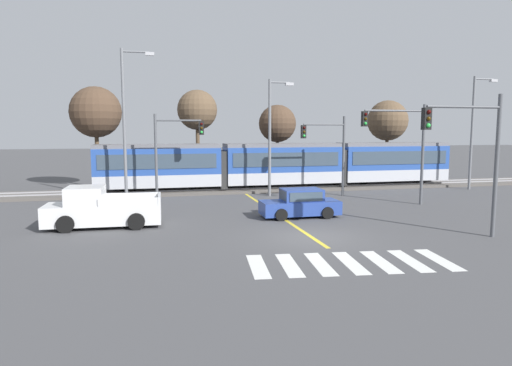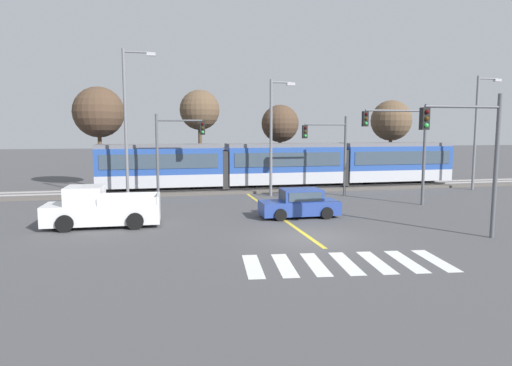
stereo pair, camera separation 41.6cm
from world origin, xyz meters
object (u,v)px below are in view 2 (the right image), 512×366
(traffic_light_near_right, at_px, (472,145))
(traffic_light_far_left, at_px, (174,144))
(street_lamp_centre, at_px, (273,131))
(bare_tree_far_west, at_px, (99,112))
(bare_tree_east, at_px, (280,124))
(street_lamp_east, at_px, (478,126))
(pickup_truck, at_px, (100,209))
(street_lamp_west, at_px, (128,117))
(bare_tree_far_east, at_px, (391,121))
(traffic_light_far_right, at_px, (330,145))
(traffic_light_mid_right, at_px, (404,138))
(sedan_crossing, at_px, (300,204))
(bare_tree_west, at_px, (200,111))
(light_rail_tram, at_px, (284,163))

(traffic_light_near_right, distance_m, traffic_light_far_left, 18.25)
(traffic_light_far_left, xyz_separation_m, street_lamp_centre, (6.84, 0.22, 0.83))
(bare_tree_far_west, distance_m, bare_tree_east, 15.42)
(street_lamp_east, bearing_deg, pickup_truck, -163.47)
(street_lamp_centre, bearing_deg, street_lamp_west, -179.97)
(bare_tree_far_west, bearing_deg, traffic_light_far_left, -54.87)
(traffic_light_far_left, bearing_deg, pickup_truck, -116.26)
(traffic_light_far_left, bearing_deg, bare_tree_far_east, 23.10)
(traffic_light_far_right, relative_size, traffic_light_mid_right, 0.90)
(traffic_light_far_left, bearing_deg, sedan_crossing, -50.50)
(traffic_light_near_right, distance_m, bare_tree_far_east, 24.33)
(traffic_light_far_left, relative_size, bare_tree_far_west, 0.71)
(bare_tree_west, relative_size, bare_tree_far_east, 1.07)
(bare_tree_east, bearing_deg, bare_tree_far_east, -1.86)
(sedan_crossing, height_order, bare_tree_far_west, bare_tree_far_west)
(sedan_crossing, relative_size, bare_tree_far_west, 0.52)
(traffic_light_mid_right, xyz_separation_m, traffic_light_near_right, (-1.79, -8.47, -0.12))
(traffic_light_far_left, xyz_separation_m, bare_tree_east, (9.77, 9.08, 1.42))
(light_rail_tram, bearing_deg, traffic_light_near_right, -79.58)
(traffic_light_far_right, bearing_deg, bare_tree_far_east, 44.17)
(traffic_light_far_right, bearing_deg, traffic_light_far_left, 175.95)
(traffic_light_mid_right, distance_m, bare_tree_far_west, 23.46)
(street_lamp_centre, height_order, bare_tree_east, street_lamp_centre)
(bare_tree_west, xyz_separation_m, bare_tree_east, (7.32, 1.48, -1.06))
(light_rail_tram, distance_m, bare_tree_west, 8.46)
(light_rail_tram, relative_size, bare_tree_west, 3.53)
(sedan_crossing, bearing_deg, bare_tree_west, 104.12)
(street_lamp_centre, xyz_separation_m, bare_tree_far_east, (13.65, 8.52, 0.91))
(light_rail_tram, xyz_separation_m, bare_tree_west, (-6.12, 4.08, 4.19))
(light_rail_tram, relative_size, traffic_light_far_left, 4.91)
(light_rail_tram, bearing_deg, bare_tree_east, 77.82)
(traffic_light_far_left, height_order, bare_tree_far_east, bare_tree_far_east)
(light_rail_tram, relative_size, traffic_light_far_right, 5.00)
(bare_tree_far_east, bearing_deg, bare_tree_far_west, -178.24)
(traffic_light_mid_right, relative_size, traffic_light_near_right, 1.01)
(light_rail_tram, bearing_deg, pickup_truck, -137.54)
(sedan_crossing, height_order, bare_tree_far_east, bare_tree_far_east)
(sedan_crossing, height_order, street_lamp_centre, street_lamp_centre)
(pickup_truck, bearing_deg, bare_tree_far_east, 34.27)
(bare_tree_far_west, bearing_deg, street_lamp_west, -70.80)
(traffic_light_mid_right, bearing_deg, pickup_truck, -172.15)
(street_lamp_east, bearing_deg, bare_tree_far_west, 164.79)
(street_lamp_centre, height_order, bare_tree_west, street_lamp_centre)
(bare_tree_west, bearing_deg, sedan_crossing, -75.88)
(street_lamp_centre, bearing_deg, light_rail_tram, 62.29)
(pickup_truck, relative_size, bare_tree_far_east, 0.74)
(sedan_crossing, distance_m, bare_tree_far_west, 20.28)
(traffic_light_far_left, bearing_deg, bare_tree_east, 42.91)
(traffic_light_near_right, height_order, bare_tree_far_west, bare_tree_far_west)
(light_rail_tram, xyz_separation_m, bare_tree_far_east, (11.91, 5.21, 3.44))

